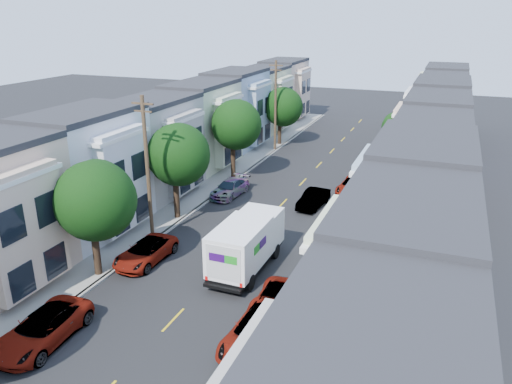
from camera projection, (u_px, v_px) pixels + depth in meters
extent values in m
plane|color=black|center=(222.00, 268.00, 31.23)|extent=(160.00, 160.00, 0.00)
cube|color=black|center=(293.00, 192.00, 44.36)|extent=(12.00, 70.00, 0.02)
cube|color=gray|center=(231.00, 183.00, 46.41)|extent=(0.30, 70.00, 0.15)
cube|color=gray|center=(362.00, 200.00, 42.27)|extent=(0.30, 70.00, 0.15)
cube|color=gray|center=(219.00, 182.00, 46.86)|extent=(2.60, 70.00, 0.15)
cube|color=gray|center=(377.00, 202.00, 41.82)|extent=(2.60, 70.00, 0.15)
cube|color=gold|center=(293.00, 192.00, 44.36)|extent=(0.12, 70.00, 0.01)
cube|color=beige|center=(183.00, 178.00, 48.18)|extent=(5.00, 70.00, 8.50)
cube|color=beige|center=(424.00, 209.00, 40.55)|extent=(5.00, 70.00, 8.50)
cylinder|color=black|center=(96.00, 251.00, 29.82)|extent=(0.44, 0.44, 3.29)
sphere|color=#103B0B|center=(94.00, 200.00, 28.60)|extent=(4.70, 4.70, 4.70)
cylinder|color=black|center=(176.00, 197.00, 38.14)|extent=(0.44, 0.44, 3.54)
sphere|color=#103B0B|center=(177.00, 155.00, 36.87)|extent=(4.70, 4.70, 4.70)
cylinder|color=black|center=(233.00, 160.00, 47.52)|extent=(0.44, 0.44, 3.63)
sphere|color=#103B0B|center=(235.00, 125.00, 46.24)|extent=(4.70, 4.70, 4.70)
cylinder|color=black|center=(280.00, 133.00, 59.71)|extent=(0.44, 0.44, 3.01)
sphere|color=#103B0B|center=(282.00, 107.00, 58.54)|extent=(4.61, 4.61, 4.61)
cylinder|color=black|center=(390.00, 148.00, 53.88)|extent=(0.44, 0.44, 2.48)
sphere|color=#103B0B|center=(395.00, 127.00, 52.98)|extent=(3.10, 3.10, 3.10)
cylinder|color=#42301E|center=(148.00, 172.00, 33.43)|extent=(0.26, 0.26, 10.00)
cube|color=#42301E|center=(142.00, 104.00, 31.87)|extent=(1.60, 0.12, 0.12)
cylinder|color=#42301E|center=(275.00, 107.00, 56.20)|extent=(0.26, 0.26, 10.00)
cube|color=#42301E|center=(276.00, 65.00, 54.64)|extent=(1.60, 0.12, 0.12)
cube|color=white|center=(240.00, 246.00, 29.63)|extent=(2.57, 4.60, 2.51)
cube|color=white|center=(260.00, 227.00, 32.61)|extent=(2.57, 2.14, 2.31)
cube|color=black|center=(246.00, 260.00, 30.94)|extent=(2.36, 6.61, 0.26)
cube|color=#2D0A51|center=(218.00, 257.00, 27.64)|extent=(0.96, 0.04, 0.47)
cube|color=#198C1E|center=(232.00, 260.00, 27.35)|extent=(0.75, 0.04, 0.47)
cylinder|color=black|center=(214.00, 275.00, 29.43)|extent=(0.30, 0.96, 0.96)
cylinder|color=black|center=(250.00, 282.00, 28.64)|extent=(0.30, 0.96, 0.96)
cylinder|color=black|center=(242.00, 245.00, 33.21)|extent=(0.30, 0.96, 0.96)
cylinder|color=black|center=(275.00, 251.00, 32.42)|extent=(0.30, 0.96, 0.96)
imported|color=black|center=(313.00, 199.00, 40.83)|extent=(1.96, 4.32, 1.39)
imported|color=black|center=(43.00, 329.00, 24.00)|extent=(2.65, 5.41, 1.48)
imported|color=silver|center=(146.00, 252.00, 31.80)|extent=(2.42, 4.97, 1.36)
imported|color=#5A1E0A|center=(230.00, 188.00, 43.34)|extent=(2.33, 4.73, 1.37)
imported|color=#3C4448|center=(259.00, 332.00, 23.74)|extent=(2.68, 5.57, 1.53)
imported|color=silver|center=(276.00, 306.00, 25.92)|extent=(2.61, 5.32, 1.45)
imported|color=black|center=(353.00, 186.00, 44.01)|extent=(2.53, 4.80, 1.29)
imported|color=#0B1B38|center=(372.00, 155.00, 53.63)|extent=(1.96, 4.17, 1.22)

